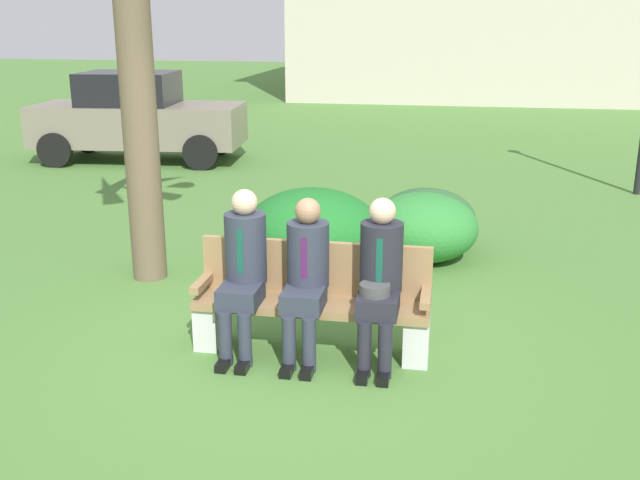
{
  "coord_description": "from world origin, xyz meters",
  "views": [
    {
      "loc": [
        1.24,
        -5.53,
        2.67
      ],
      "look_at": [
        0.18,
        0.39,
        0.85
      ],
      "focal_mm": 41.46,
      "sensor_mm": 36.0,
      "label": 1
    }
  ],
  "objects_px": {
    "shrub_far_lawn": "(423,227)",
    "shrub_mid_lawn": "(427,219)",
    "shrub_near_bench": "(313,231)",
    "park_bench": "(313,301)",
    "seated_man_middle": "(306,271)",
    "seated_man_right": "(380,274)",
    "seated_man_left": "(243,264)",
    "parked_car_near": "(137,117)"
  },
  "relations": [
    {
      "from": "seated_man_right",
      "to": "shrub_far_lawn",
      "type": "distance_m",
      "value": 2.7
    },
    {
      "from": "seated_man_left",
      "to": "parked_car_near",
      "type": "bearing_deg",
      "value": 118.91
    },
    {
      "from": "park_bench",
      "to": "shrub_far_lawn",
      "type": "height_order",
      "value": "park_bench"
    },
    {
      "from": "park_bench",
      "to": "shrub_near_bench",
      "type": "distance_m",
      "value": 1.93
    },
    {
      "from": "seated_man_left",
      "to": "parked_car_near",
      "type": "relative_size",
      "value": 0.34
    },
    {
      "from": "seated_man_middle",
      "to": "shrub_mid_lawn",
      "type": "relative_size",
      "value": 1.13
    },
    {
      "from": "shrub_near_bench",
      "to": "shrub_far_lawn",
      "type": "relative_size",
      "value": 1.19
    },
    {
      "from": "seated_man_right",
      "to": "shrub_far_lawn",
      "type": "height_order",
      "value": "seated_man_right"
    },
    {
      "from": "shrub_far_lawn",
      "to": "parked_car_near",
      "type": "relative_size",
      "value": 0.31
    },
    {
      "from": "shrub_mid_lawn",
      "to": "shrub_far_lawn",
      "type": "xyz_separation_m",
      "value": [
        -0.03,
        -0.49,
        0.03
      ]
    },
    {
      "from": "seated_man_middle",
      "to": "shrub_near_bench",
      "type": "distance_m",
      "value": 2.07
    },
    {
      "from": "seated_man_middle",
      "to": "shrub_far_lawn",
      "type": "distance_m",
      "value": 2.8
    },
    {
      "from": "seated_man_left",
      "to": "shrub_near_bench",
      "type": "relative_size",
      "value": 0.91
    },
    {
      "from": "park_bench",
      "to": "seated_man_right",
      "type": "bearing_deg",
      "value": -12.91
    },
    {
      "from": "seated_man_left",
      "to": "shrub_mid_lawn",
      "type": "xyz_separation_m",
      "value": [
        1.36,
        3.14,
        -0.39
      ]
    },
    {
      "from": "seated_man_middle",
      "to": "seated_man_right",
      "type": "height_order",
      "value": "seated_man_right"
    },
    {
      "from": "shrub_mid_lawn",
      "to": "park_bench",
      "type": "bearing_deg",
      "value": -105.06
    },
    {
      "from": "seated_man_middle",
      "to": "seated_man_left",
      "type": "bearing_deg",
      "value": 179.5
    },
    {
      "from": "seated_man_left",
      "to": "park_bench",
      "type": "bearing_deg",
      "value": 12.45
    },
    {
      "from": "park_bench",
      "to": "shrub_mid_lawn",
      "type": "bearing_deg",
      "value": 74.94
    },
    {
      "from": "shrub_mid_lawn",
      "to": "seated_man_right",
      "type": "bearing_deg",
      "value": -94.59
    },
    {
      "from": "shrub_near_bench",
      "to": "shrub_mid_lawn",
      "type": "relative_size",
      "value": 1.28
    },
    {
      "from": "seated_man_left",
      "to": "parked_car_near",
      "type": "distance_m",
      "value": 8.95
    },
    {
      "from": "shrub_mid_lawn",
      "to": "seated_man_middle",
      "type": "bearing_deg",
      "value": -104.99
    },
    {
      "from": "shrub_near_bench",
      "to": "shrub_mid_lawn",
      "type": "bearing_deg",
      "value": 43.78
    },
    {
      "from": "shrub_mid_lawn",
      "to": "shrub_far_lawn",
      "type": "distance_m",
      "value": 0.49
    },
    {
      "from": "seated_man_left",
      "to": "shrub_near_bench",
      "type": "xyz_separation_m",
      "value": [
        0.19,
        2.02,
        -0.29
      ]
    },
    {
      "from": "shrub_near_bench",
      "to": "seated_man_left",
      "type": "bearing_deg",
      "value": -95.31
    },
    {
      "from": "shrub_near_bench",
      "to": "park_bench",
      "type": "bearing_deg",
      "value": -79.3
    },
    {
      "from": "seated_man_left",
      "to": "seated_man_right",
      "type": "relative_size",
      "value": 1.02
    },
    {
      "from": "shrub_mid_lawn",
      "to": "parked_car_near",
      "type": "relative_size",
      "value": 0.29
    },
    {
      "from": "shrub_mid_lawn",
      "to": "parked_car_near",
      "type": "distance_m",
      "value": 7.38
    },
    {
      "from": "seated_man_middle",
      "to": "shrub_mid_lawn",
      "type": "xyz_separation_m",
      "value": [
        0.84,
        3.15,
        -0.37
      ]
    },
    {
      "from": "park_bench",
      "to": "shrub_near_bench",
      "type": "relative_size",
      "value": 1.3
    },
    {
      "from": "seated_man_right",
      "to": "seated_man_left",
      "type": "bearing_deg",
      "value": 179.6
    },
    {
      "from": "seated_man_left",
      "to": "parked_car_near",
      "type": "height_order",
      "value": "parked_car_near"
    },
    {
      "from": "seated_man_right",
      "to": "shrub_far_lawn",
      "type": "relative_size",
      "value": 1.07
    },
    {
      "from": "shrub_far_lawn",
      "to": "shrub_mid_lawn",
      "type": "bearing_deg",
      "value": 87.06
    },
    {
      "from": "seated_man_left",
      "to": "shrub_mid_lawn",
      "type": "height_order",
      "value": "seated_man_left"
    },
    {
      "from": "park_bench",
      "to": "shrub_far_lawn",
      "type": "distance_m",
      "value": 2.66
    },
    {
      "from": "seated_man_left",
      "to": "shrub_far_lawn",
      "type": "bearing_deg",
      "value": 63.32
    },
    {
      "from": "shrub_near_bench",
      "to": "shrub_mid_lawn",
      "type": "height_order",
      "value": "shrub_near_bench"
    }
  ]
}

